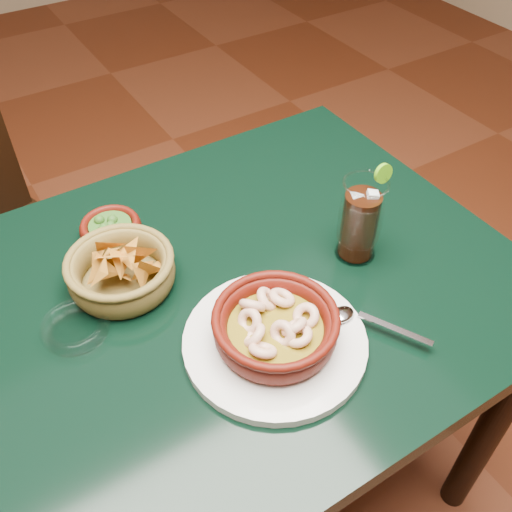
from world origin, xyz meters
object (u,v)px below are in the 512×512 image
dining_table (184,342)px  shrimp_plate (276,331)px  chip_basket (121,270)px  cola_drink (360,220)px

dining_table → shrimp_plate: bearing=-58.9°
dining_table → shrimp_plate: size_ratio=3.46×
shrimp_plate → chip_basket: chip_basket is taller
dining_table → chip_basket: 0.17m
shrimp_plate → dining_table: bearing=121.1°
chip_basket → shrimp_plate: bearing=-58.7°
dining_table → cola_drink: size_ratio=6.58×
cola_drink → dining_table: bearing=170.2°
dining_table → cola_drink: cola_drink is taller
shrimp_plate → cola_drink: bearing=21.9°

